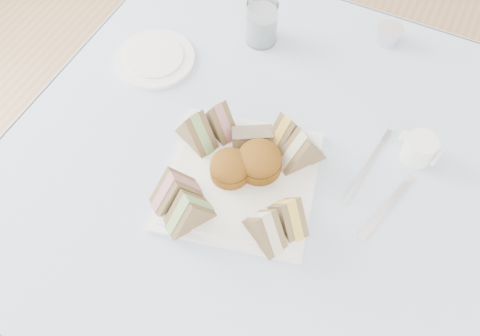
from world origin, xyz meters
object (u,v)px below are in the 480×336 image
at_px(serving_plate, 240,180).
at_px(creamer_jug, 419,149).
at_px(water_glass, 262,23).
at_px(table, 260,235).

relative_size(serving_plate, creamer_jug, 4.62).
distance_m(serving_plate, water_glass, 0.39).
distance_m(serving_plate, creamer_jug, 0.36).
height_order(table, creamer_jug, creamer_jug).
height_order(table, water_glass, water_glass).
bearing_deg(water_glass, creamer_jug, -21.14).
bearing_deg(water_glass, table, -63.37).
bearing_deg(serving_plate, table, 59.58).
bearing_deg(table, serving_plate, -107.23).
xyz_separation_m(table, creamer_jug, (0.27, 0.13, 0.40)).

